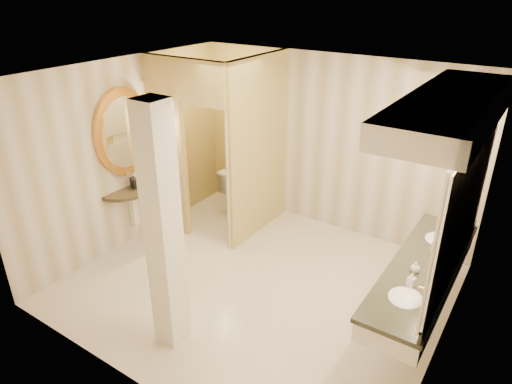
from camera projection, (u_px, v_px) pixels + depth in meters
floor at (257, 284)px, 5.99m from camera, size 4.50×4.50×0.00m
ceiling at (257, 76)px, 4.84m from camera, size 4.50×4.50×0.00m
wall_back at (330, 145)px, 6.92m from camera, size 4.50×0.02×2.70m
wall_front at (128, 273)px, 3.91m from camera, size 4.50×0.02×2.70m
wall_left at (127, 154)px, 6.54m from camera, size 0.02×4.00×2.70m
wall_right at (456, 247)px, 4.28m from camera, size 0.02×4.00×2.70m
toilet_closet at (231, 148)px, 6.69m from camera, size 1.50×1.55×2.70m
wall_sconce at (162, 125)px, 6.54m from camera, size 0.14×0.14×0.42m
vanity at (439, 203)px, 4.51m from camera, size 0.75×2.59×2.09m
console_shelf at (126, 156)px, 6.49m from camera, size 0.97×0.97×1.93m
pillar at (163, 232)px, 4.55m from camera, size 0.28×0.28×2.70m
tissue_box at (137, 182)px, 6.63m from camera, size 0.19×0.19×0.15m
toilet at (243, 190)px, 7.71m from camera, size 0.58×0.85×0.80m
soap_bottle_a at (411, 280)px, 4.49m from camera, size 0.09×0.09×0.15m
soap_bottle_b at (415, 267)px, 4.71m from camera, size 0.11×0.11×0.13m
soap_bottle_c at (435, 245)px, 5.05m from camera, size 0.09×0.09×0.18m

